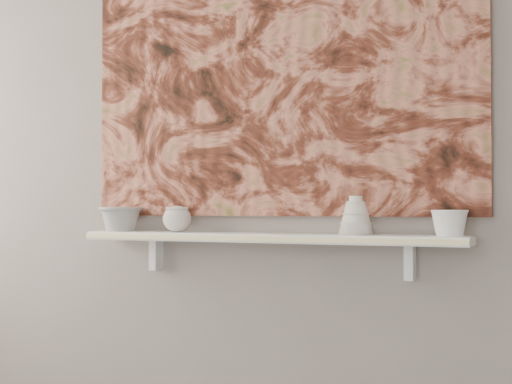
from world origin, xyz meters
The scene contains 11 objects.
wall_back centered at (0.00, 1.60, 1.35)m, with size 3.60×3.60×0.00m, color gray.
shelf centered at (0.00, 1.51, 0.92)m, with size 1.40×0.18×0.03m, color silver.
shelf_stripe centered at (0.00, 1.41, 0.92)m, with size 1.40×0.01×0.02m, color #F8EBA5.
bracket_left centered at (-0.49, 1.57, 0.84)m, with size 0.03×0.06×0.12m, color silver.
bracket_right centered at (0.49, 1.57, 0.84)m, with size 0.03×0.06×0.12m, color silver.
painting centered at (0.00, 1.59, 1.54)m, with size 1.50×0.03×1.10m, color #5C281A.
house_motif centered at (0.45, 1.57, 1.23)m, with size 0.09×0.00×0.08m, color black.
bowl_grey centered at (-0.61, 1.51, 0.98)m, with size 0.17×0.17×0.10m, color gray, non-canonical shape.
cup_cream centered at (-0.36, 1.51, 0.98)m, with size 0.11×0.11×0.10m, color beige, non-canonical shape.
bell_vessel centered at (0.32, 1.51, 1.00)m, with size 0.12×0.12×0.13m, color beige, non-canonical shape.
bowl_white centered at (0.63, 1.51, 0.97)m, with size 0.12×0.12×0.09m, color white, non-canonical shape.
Camera 1 is at (0.97, -0.80, 1.02)m, focal length 50.00 mm.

